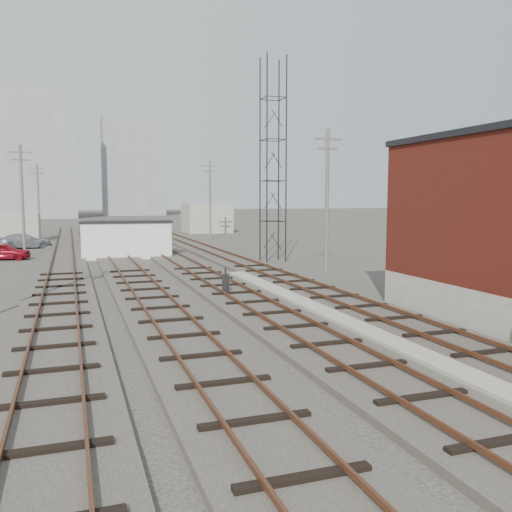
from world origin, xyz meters
name	(u,v)px	position (x,y,z in m)	size (l,w,h in m)	color
ground	(152,239)	(0.00, 60.00, 0.00)	(320.00, 320.00, 0.00)	#282621
track_right	(220,256)	(2.50, 39.00, 0.11)	(3.20, 90.00, 0.39)	#332D28
track_mid_right	(171,257)	(-1.50, 39.00, 0.11)	(3.20, 90.00, 0.39)	#332D28
track_mid_left	(119,259)	(-5.50, 39.00, 0.11)	(3.20, 90.00, 0.39)	#332D28
track_left	(63,261)	(-9.50, 39.00, 0.11)	(3.20, 90.00, 0.39)	#332D28
platform_curb	(349,326)	(0.50, 14.00, 0.13)	(0.90, 28.00, 0.26)	gray
lattice_tower	(273,161)	(5.50, 35.00, 7.50)	(1.60, 1.60, 15.00)	black
utility_pole_left_b	(22,197)	(-12.50, 45.00, 4.80)	(1.80, 0.24, 9.00)	#595147
utility_pole_left_c	(38,197)	(-12.50, 70.00, 4.80)	(1.80, 0.24, 9.00)	#595147
utility_pole_right_a	(327,197)	(6.50, 28.00, 4.80)	(1.80, 0.24, 9.00)	#595147
utility_pole_right_b	(210,197)	(6.50, 58.00, 4.80)	(1.80, 0.24, 9.00)	#595147
apartment_left	(26,154)	(-18.00, 135.00, 15.00)	(22.00, 14.00, 30.00)	gray
apartment_right	(133,168)	(8.00, 150.00, 13.00)	(16.00, 12.00, 26.00)	gray
shed_right	(206,218)	(9.00, 70.00, 2.00)	(6.00, 6.00, 4.00)	gray
switch_stand	(226,284)	(-1.97, 21.67, 0.62)	(0.40, 0.40, 1.31)	black
site_trailer	(127,239)	(-4.67, 40.72, 1.49)	(7.27, 3.69, 2.95)	white
car_red	(4,251)	(-13.80, 42.36, 0.66)	(1.56, 3.88, 1.32)	maroon
car_grey	(24,241)	(-13.01, 52.15, 0.70)	(1.96, 4.83, 1.40)	gray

